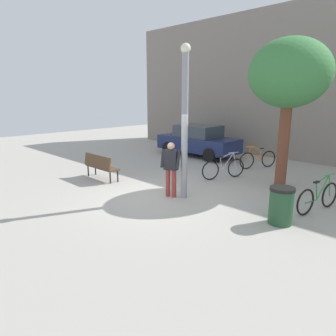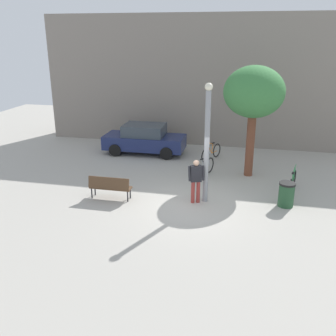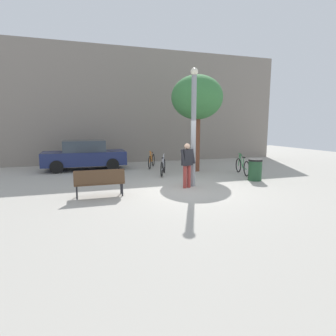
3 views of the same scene
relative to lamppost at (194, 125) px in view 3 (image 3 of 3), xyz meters
name	(u,v)px [view 3 (image 3 of 3)]	position (x,y,z in m)	size (l,w,h in m)	color
ground_plane	(185,189)	(-0.49, -0.43, -2.35)	(36.00, 36.00, 0.00)	#A8A399
building_facade	(135,107)	(-0.49, 8.63, 1.17)	(19.45, 2.00, 7.04)	gray
lamppost	(194,125)	(0.00, 0.00, 0.00)	(0.28, 0.28, 4.40)	gray
person_by_lamppost	(187,162)	(-0.33, -0.23, -1.39)	(0.63, 0.43, 1.67)	#9E3833
park_bench	(100,181)	(-3.55, -0.62, -1.81)	(1.60, 0.48, 0.92)	#513823
plaza_tree	(197,99)	(1.53, 3.20, 1.29)	(2.55, 2.55, 4.79)	brown
bicycle_green	(242,166)	(3.28, 1.67, -1.97)	(0.44, 1.78, 0.97)	black
bicycle_orange	(152,161)	(-0.34, 5.07, -1.97)	(0.80, 1.67, 0.97)	black
bicycle_silver	(163,167)	(-0.40, 2.65, -1.97)	(0.74, 1.69, 0.97)	black
parked_car_navy	(85,155)	(-3.89, 5.42, -1.58)	(4.21, 1.84, 1.55)	navy
trash_bin	(255,170)	(2.94, 0.18, -1.89)	(0.59, 0.59, 0.91)	#234C2D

